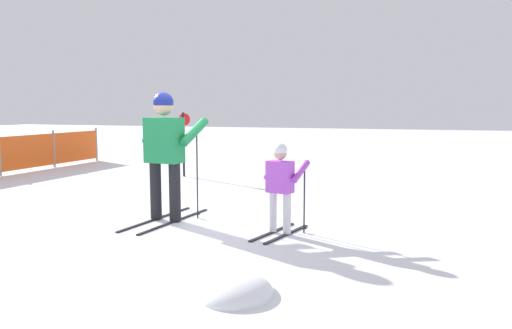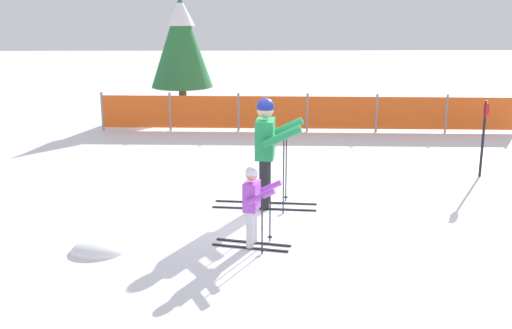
# 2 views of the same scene
# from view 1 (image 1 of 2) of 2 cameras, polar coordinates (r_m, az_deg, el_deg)

# --- Properties ---
(ground_plane) EXTENTS (60.00, 60.00, 0.00)m
(ground_plane) POSITION_cam_1_polar(r_m,az_deg,el_deg) (7.31, -9.39, -6.07)
(ground_plane) COLOR white
(skier_adult) EXTENTS (1.73, 0.82, 1.80)m
(skier_adult) POSITION_cam_1_polar(r_m,az_deg,el_deg) (7.04, -10.31, 2.32)
(skier_adult) COLOR black
(skier_adult) RESTS_ON ground_plane
(skier_child) EXTENTS (1.10, 0.58, 1.15)m
(skier_child) POSITION_cam_1_polar(r_m,az_deg,el_deg) (6.24, 2.85, -1.89)
(skier_child) COLOR black
(skier_child) RESTS_ON ground_plane
(trail_marker) EXTENTS (0.05, 0.28, 1.47)m
(trail_marker) POSITION_cam_1_polar(r_m,az_deg,el_deg) (11.50, -8.25, 3.12)
(trail_marker) COLOR black
(trail_marker) RESTS_ON ground_plane
(snow_mound) EXTENTS (0.75, 0.64, 0.30)m
(snow_mound) POSITION_cam_1_polar(r_m,az_deg,el_deg) (4.42, -2.31, -14.57)
(snow_mound) COLOR white
(snow_mound) RESTS_ON ground_plane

